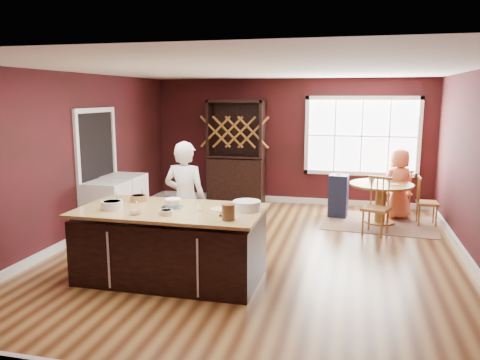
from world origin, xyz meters
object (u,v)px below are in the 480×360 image
at_px(layer_cake, 173,203).
at_px(seated_woman, 398,184).
at_px(high_chair, 338,195).
at_px(hutch, 236,152).
at_px(dining_table, 381,195).
at_px(kitchen_island, 171,245).
at_px(chair_north, 399,191).
at_px(baker, 185,200).
at_px(chair_south, 376,206).
at_px(washer, 107,209).
at_px(chair_east, 427,201).
at_px(dryer, 125,200).
at_px(toddler, 340,176).

height_order(layer_cake, seated_woman, seated_woman).
distance_m(high_chair, hutch, 2.45).
distance_m(dining_table, high_chair, 0.84).
xyz_separation_m(kitchen_island, chair_north, (3.15, 4.22, 0.01)).
xyz_separation_m(baker, chair_north, (3.24, 3.43, -0.40)).
xyz_separation_m(kitchen_island, high_chair, (1.99, 3.70, -0.01)).
relative_size(chair_south, washer, 1.08).
relative_size(dining_table, hutch, 0.51).
bearing_deg(chair_east, washer, 109.88).
bearing_deg(layer_cake, chair_south, 44.05).
height_order(chair_north, hutch, hutch).
height_order(chair_south, dryer, chair_south).
height_order(toddler, washer, toddler).
bearing_deg(washer, dining_table, 22.66).
distance_m(chair_north, seated_woman, 0.44).
distance_m(kitchen_island, hutch, 4.51).
distance_m(chair_south, chair_north, 1.69).
xyz_separation_m(chair_south, hutch, (-2.89, 1.84, 0.62)).
xyz_separation_m(chair_north, hutch, (-3.40, 0.22, 0.67)).
relative_size(baker, chair_north, 1.88).
xyz_separation_m(chair_south, toddler, (-0.63, 1.13, 0.31)).
relative_size(high_chair, dryer, 0.93).
distance_m(chair_south, seated_woman, 1.33).
relative_size(chair_east, hutch, 0.40).
bearing_deg(seated_woman, chair_east, 109.76).
distance_m(chair_north, dryer, 5.33).
xyz_separation_m(layer_cake, dryer, (-1.76, 2.08, -0.51)).
relative_size(high_chair, washer, 0.94).
bearing_deg(hutch, dining_table, -19.36).
xyz_separation_m(baker, chair_east, (3.67, 2.68, -0.40)).
distance_m(dining_table, chair_north, 0.93).
bearing_deg(dining_table, high_chair, 157.76).
height_order(dining_table, washer, washer).
bearing_deg(chair_north, seated_woman, 49.46).
bearing_deg(hutch, high_chair, -18.35).
height_order(chair_east, chair_south, chair_south).
bearing_deg(layer_cake, dryer, 130.24).
height_order(kitchen_island, high_chair, kitchen_island).
relative_size(layer_cake, washer, 0.31).
bearing_deg(washer, seated_woman, 25.73).
bearing_deg(kitchen_island, seated_woman, 51.11).
bearing_deg(dining_table, kitchen_island, -129.16).
xyz_separation_m(chair_north, seated_woman, (-0.06, -0.38, 0.22)).
bearing_deg(chair_south, baker, -126.35).
distance_m(baker, toddler, 3.62).
xyz_separation_m(baker, dryer, (-1.66, 1.36, -0.39)).
bearing_deg(layer_cake, chair_east, 43.64).
height_order(seated_woman, dryer, seated_woman).
relative_size(chair_east, chair_north, 1.00).
distance_m(dining_table, layer_cake, 4.34).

